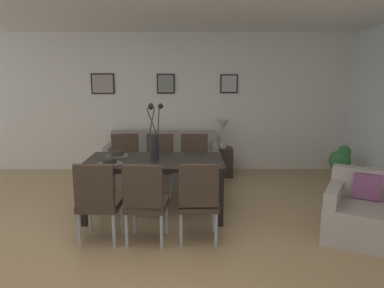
{
  "coord_description": "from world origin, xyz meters",
  "views": [
    {
      "loc": [
        0.65,
        -3.78,
        1.85
      ],
      "look_at": [
        0.63,
        0.97,
        0.94
      ],
      "focal_mm": 34.34,
      "sensor_mm": 36.0,
      "label": 1
    }
  ],
  "objects_px": {
    "dining_chair_mid_left": "(200,198)",
    "side_table": "(224,162)",
    "dining_table": "(156,165)",
    "centerpiece_vase": "(156,138)",
    "framed_picture_left": "(104,84)",
    "armchair": "(366,214)",
    "dining_chair_mid_right": "(196,161)",
    "table_lamp": "(224,128)",
    "framed_picture_right": "(231,84)",
    "bowl_near_right": "(118,153)",
    "bowl_near_left": "(111,160)",
    "dining_chair_far_left": "(147,199)",
    "dining_chair_far_right": "(161,161)",
    "potted_plant": "(342,163)",
    "framed_picture_center": "(167,84)",
    "dining_chair_near_right": "(127,161)",
    "dining_chair_near_left": "(100,198)",
    "sofa": "(165,161)"
  },
  "relations": [
    {
      "from": "armchair",
      "to": "potted_plant",
      "type": "height_order",
      "value": "armchair"
    },
    {
      "from": "dining_chair_far_left",
      "to": "centerpiece_vase",
      "type": "bearing_deg",
      "value": 88.89
    },
    {
      "from": "framed_picture_left",
      "to": "armchair",
      "type": "bearing_deg",
      "value": -39.73
    },
    {
      "from": "centerpiece_vase",
      "to": "side_table",
      "type": "bearing_deg",
      "value": 60.39
    },
    {
      "from": "dining_chair_near_left",
      "to": "centerpiece_vase",
      "type": "height_order",
      "value": "centerpiece_vase"
    },
    {
      "from": "framed_picture_left",
      "to": "dining_table",
      "type": "bearing_deg",
      "value": -62.5
    },
    {
      "from": "centerpiece_vase",
      "to": "armchair",
      "type": "xyz_separation_m",
      "value": [
        2.45,
        -0.75,
        -0.74
      ]
    },
    {
      "from": "table_lamp",
      "to": "centerpiece_vase",
      "type": "bearing_deg",
      "value": -119.61
    },
    {
      "from": "dining_chair_mid_left",
      "to": "dining_chair_far_left",
      "type": "bearing_deg",
      "value": -177.18
    },
    {
      "from": "centerpiece_vase",
      "to": "armchair",
      "type": "bearing_deg",
      "value": -16.97
    },
    {
      "from": "bowl_near_left",
      "to": "dining_table",
      "type": "bearing_deg",
      "value": 21.7
    },
    {
      "from": "centerpiece_vase",
      "to": "dining_chair_mid_right",
      "type": "bearing_deg",
      "value": 58.85
    },
    {
      "from": "bowl_near_right",
      "to": "dining_chair_near_right",
      "type": "bearing_deg",
      "value": 91.43
    },
    {
      "from": "dining_table",
      "to": "centerpiece_vase",
      "type": "bearing_deg",
      "value": 55.35
    },
    {
      "from": "centerpiece_vase",
      "to": "framed_picture_right",
      "type": "distance_m",
      "value": 2.64
    },
    {
      "from": "centerpiece_vase",
      "to": "framed_picture_left",
      "type": "bearing_deg",
      "value": 117.53
    },
    {
      "from": "framed_picture_center",
      "to": "bowl_near_left",
      "type": "bearing_deg",
      "value": -102.24
    },
    {
      "from": "side_table",
      "to": "framed_picture_right",
      "type": "height_order",
      "value": "framed_picture_right"
    },
    {
      "from": "centerpiece_vase",
      "to": "bowl_near_left",
      "type": "relative_size",
      "value": 4.32
    },
    {
      "from": "dining_chair_near_left",
      "to": "bowl_near_right",
      "type": "bearing_deg",
      "value": 90.27
    },
    {
      "from": "dining_chair_near_right",
      "to": "dining_chair_far_right",
      "type": "bearing_deg",
      "value": -0.95
    },
    {
      "from": "centerpiece_vase",
      "to": "bowl_near_left",
      "type": "xyz_separation_m",
      "value": [
        -0.54,
        -0.22,
        -0.24
      ]
    },
    {
      "from": "bowl_near_right",
      "to": "framed_picture_right",
      "type": "relative_size",
      "value": 0.48
    },
    {
      "from": "dining_chair_near_right",
      "to": "bowl_near_right",
      "type": "bearing_deg",
      "value": -88.57
    },
    {
      "from": "dining_table",
      "to": "dining_chair_far_left",
      "type": "height_order",
      "value": "dining_chair_far_left"
    },
    {
      "from": "dining_chair_mid_left",
      "to": "centerpiece_vase",
      "type": "height_order",
      "value": "centerpiece_vase"
    },
    {
      "from": "dining_chair_mid_right",
      "to": "potted_plant",
      "type": "height_order",
      "value": "dining_chair_mid_right"
    },
    {
      "from": "dining_chair_near_left",
      "to": "framed_picture_left",
      "type": "bearing_deg",
      "value": 101.65
    },
    {
      "from": "dining_table",
      "to": "side_table",
      "type": "bearing_deg",
      "value": 60.38
    },
    {
      "from": "dining_table",
      "to": "potted_plant",
      "type": "xyz_separation_m",
      "value": [
        3.0,
        1.33,
        -0.29
      ]
    },
    {
      "from": "dining_chair_near_right",
      "to": "dining_chair_far_left",
      "type": "distance_m",
      "value": 1.85
    },
    {
      "from": "dining_chair_mid_left",
      "to": "sofa",
      "type": "distance_m",
      "value": 2.74
    },
    {
      "from": "framed_picture_left",
      "to": "table_lamp",
      "type": "bearing_deg",
      "value": -11.05
    },
    {
      "from": "dining_chair_far_right",
      "to": "dining_chair_mid_left",
      "type": "bearing_deg",
      "value": -71.59
    },
    {
      "from": "dining_chair_near_left",
      "to": "dining_chair_far_right",
      "type": "distance_m",
      "value": 1.82
    },
    {
      "from": "dining_chair_mid_left",
      "to": "bowl_near_right",
      "type": "distance_m",
      "value": 1.57
    },
    {
      "from": "dining_chair_near_right",
      "to": "bowl_near_right",
      "type": "xyz_separation_m",
      "value": [
        0.02,
        -0.66,
        0.27
      ]
    },
    {
      "from": "dining_chair_near_right",
      "to": "dining_chair_mid_right",
      "type": "distance_m",
      "value": 1.08
    },
    {
      "from": "dining_chair_far_left",
      "to": "dining_chair_far_right",
      "type": "xyz_separation_m",
      "value": [
        -0.0,
        1.76,
        0.0
      ]
    },
    {
      "from": "dining_chair_near_left",
      "to": "dining_chair_mid_right",
      "type": "bearing_deg",
      "value": 58.72
    },
    {
      "from": "dining_chair_mid_left",
      "to": "centerpiece_vase",
      "type": "distance_m",
      "value": 1.15
    },
    {
      "from": "dining_table",
      "to": "sofa",
      "type": "height_order",
      "value": "sofa"
    },
    {
      "from": "bowl_near_left",
      "to": "armchair",
      "type": "xyz_separation_m",
      "value": [
        2.99,
        -0.53,
        -0.49
      ]
    },
    {
      "from": "potted_plant",
      "to": "framed_picture_center",
      "type": "bearing_deg",
      "value": 162.53
    },
    {
      "from": "table_lamp",
      "to": "dining_chair_near_left",
      "type": "bearing_deg",
      "value": -120.2
    },
    {
      "from": "dining_chair_mid_left",
      "to": "side_table",
      "type": "distance_m",
      "value": 2.76
    },
    {
      "from": "framed_picture_right",
      "to": "framed_picture_left",
      "type": "bearing_deg",
      "value": -180.0
    },
    {
      "from": "bowl_near_left",
      "to": "dining_chair_mid_right",
      "type": "bearing_deg",
      "value": 45.42
    },
    {
      "from": "framed_picture_right",
      "to": "dining_chair_far_right",
      "type": "bearing_deg",
      "value": -130.45
    },
    {
      "from": "dining_table",
      "to": "table_lamp",
      "type": "height_order",
      "value": "table_lamp"
    }
  ]
}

